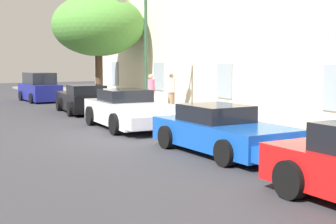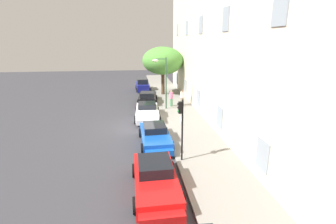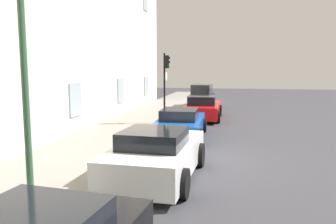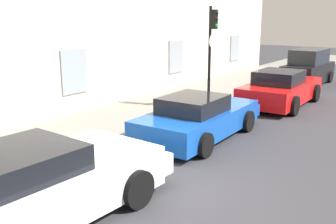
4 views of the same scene
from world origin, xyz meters
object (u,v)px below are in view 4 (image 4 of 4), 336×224
at_px(traffic_light, 212,40).
at_px(sportscar_tail_end, 282,89).
at_px(hatchback_parked, 308,68).
at_px(sportscar_white_middle, 201,117).
at_px(sportscar_yellow_flank, 49,183).

bearing_deg(traffic_light, sportscar_tail_end, -30.75).
bearing_deg(hatchback_parked, sportscar_white_middle, -179.23).
relative_size(sportscar_yellow_flank, traffic_light, 1.32).
relative_size(sportscar_tail_end, hatchback_parked, 1.26).
distance_m(sportscar_yellow_flank, traffic_light, 8.73).
bearing_deg(sportscar_yellow_flank, sportscar_white_middle, 2.70).
relative_size(sportscar_white_middle, hatchback_parked, 1.21).
bearing_deg(hatchback_parked, traffic_light, 172.43).
xyz_separation_m(hatchback_parked, traffic_light, (-8.25, 1.10, 1.81)).
xyz_separation_m(sportscar_yellow_flank, sportscar_white_middle, (5.63, 0.27, -0.06)).
bearing_deg(sportscar_tail_end, traffic_light, 149.25).
xyz_separation_m(sportscar_white_middle, hatchback_parked, (10.98, 0.15, 0.24)).
relative_size(sportscar_white_middle, sportscar_tail_end, 0.97).
xyz_separation_m(sportscar_tail_end, traffic_light, (-2.83, 1.68, 2.00)).
bearing_deg(sportscar_white_middle, hatchback_parked, 0.77).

